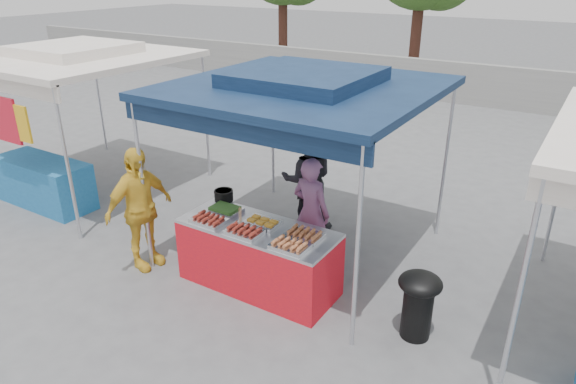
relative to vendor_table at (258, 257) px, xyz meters
The scene contains 20 objects.
ground_plane 0.44m from the vendor_table, 90.00° to the left, with size 80.00×80.00×0.00m, color #5D5E60.
back_wall 11.10m from the vendor_table, 90.00° to the left, with size 40.00×0.25×1.20m, color gray.
main_canopy 2.22m from the vendor_table, 90.00° to the left, with size 3.20×3.20×2.57m.
neighbor_stall_left 4.70m from the vendor_table, behind, with size 3.20×3.20×2.57m.
vendor_table is the anchor object (origin of this frame).
food_tray_fl 0.77m from the vendor_table, 157.73° to the right, with size 0.42×0.30×0.07m.
food_tray_fm 0.52m from the vendor_table, 96.21° to the right, with size 0.42×0.30×0.07m.
food_tray_fr 0.80m from the vendor_table, 21.36° to the right, with size 0.42×0.30×0.07m.
food_tray_bl 0.76m from the vendor_table, 169.59° to the left, with size 0.42×0.30×0.07m.
food_tray_bm 0.47m from the vendor_table, 70.82° to the left, with size 0.42×0.30×0.07m.
food_tray_br 0.78m from the vendor_table, ahead, with size 0.42×0.30×0.07m.
cooking_pot 1.04m from the vendor_table, 155.04° to the left, with size 0.25×0.25×0.15m, color black.
skewer_cup 0.51m from the vendor_table, 137.40° to the right, with size 0.07×0.07×0.09m, color silver.
wok_burner 2.03m from the vendor_table, ahead, with size 0.47×0.47×0.79m.
crate_left 0.85m from the vendor_table, 113.23° to the left, with size 0.50×0.35×0.30m, color #1443A8.
crate_right 0.79m from the vendor_table, 69.77° to the left, with size 0.46×0.32×0.27m, color #1443A8.
crate_stacked 0.74m from the vendor_table, 69.77° to the left, with size 0.43×0.30×0.26m, color #1443A8.
vendor_woman 0.94m from the vendor_table, 71.45° to the left, with size 0.56×0.37×1.54m, color #8E5A87.
helper_man 1.75m from the vendor_table, 99.09° to the left, with size 0.80×0.62×1.64m, color black.
customer_person 1.71m from the vendor_table, 165.60° to the right, with size 0.99×0.41×1.69m, color yellow.
Camera 1 is at (3.26, -4.61, 3.75)m, focal length 32.00 mm.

